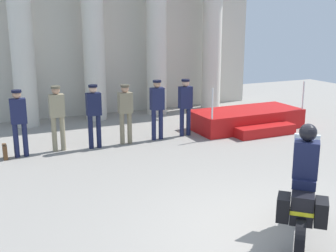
{
  "coord_description": "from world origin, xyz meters",
  "views": [
    {
      "loc": [
        -4.02,
        -5.04,
        3.37
      ],
      "look_at": [
        -0.42,
        2.76,
        1.22
      ],
      "focal_mm": 45.37,
      "sensor_mm": 36.0,
      "label": 1
    }
  ],
  "objects_px": {
    "reviewing_stand": "(247,120)",
    "officer_in_row_1": "(57,113)",
    "officer_in_row_3": "(125,109)",
    "briefcase_on_ground": "(5,152)",
    "officer_in_row_2": "(94,111)",
    "officer_in_row_0": "(19,118)",
    "officer_in_row_5": "(185,103)",
    "motorcycle_with_rider": "(303,194)",
    "officer_in_row_4": "(157,105)"
  },
  "relations": [
    {
      "from": "reviewing_stand",
      "to": "officer_in_row_1",
      "type": "distance_m",
      "value": 5.95
    },
    {
      "from": "officer_in_row_3",
      "to": "briefcase_on_ground",
      "type": "relative_size",
      "value": 4.62
    },
    {
      "from": "officer_in_row_1",
      "to": "officer_in_row_2",
      "type": "distance_m",
      "value": 0.95
    },
    {
      "from": "officer_in_row_2",
      "to": "briefcase_on_ground",
      "type": "bearing_deg",
      "value": 0.15
    },
    {
      "from": "reviewing_stand",
      "to": "officer_in_row_0",
      "type": "height_order",
      "value": "officer_in_row_0"
    },
    {
      "from": "officer_in_row_5",
      "to": "briefcase_on_ground",
      "type": "distance_m",
      "value": 5.15
    },
    {
      "from": "motorcycle_with_rider",
      "to": "officer_in_row_2",
      "type": "bearing_deg",
      "value": 57.29
    },
    {
      "from": "officer_in_row_2",
      "to": "officer_in_row_4",
      "type": "height_order",
      "value": "officer_in_row_4"
    },
    {
      "from": "reviewing_stand",
      "to": "officer_in_row_1",
      "type": "relative_size",
      "value": 2.02
    },
    {
      "from": "officer_in_row_1",
      "to": "briefcase_on_ground",
      "type": "bearing_deg",
      "value": 5.96
    },
    {
      "from": "officer_in_row_0",
      "to": "officer_in_row_5",
      "type": "bearing_deg",
      "value": -178.15
    },
    {
      "from": "reviewing_stand",
      "to": "officer_in_row_0",
      "type": "xyz_separation_m",
      "value": [
        -6.87,
        0.01,
        0.72
      ]
    },
    {
      "from": "officer_in_row_2",
      "to": "officer_in_row_1",
      "type": "bearing_deg",
      "value": -8.23
    },
    {
      "from": "officer_in_row_1",
      "to": "officer_in_row_0",
      "type": "bearing_deg",
      "value": 7.81
    },
    {
      "from": "reviewing_stand",
      "to": "officer_in_row_5",
      "type": "xyz_separation_m",
      "value": [
        -2.18,
        0.09,
        0.71
      ]
    },
    {
      "from": "officer_in_row_1",
      "to": "briefcase_on_ground",
      "type": "relative_size",
      "value": 4.8
    },
    {
      "from": "reviewing_stand",
      "to": "briefcase_on_ground",
      "type": "relative_size",
      "value": 9.71
    },
    {
      "from": "officer_in_row_2",
      "to": "officer_in_row_3",
      "type": "height_order",
      "value": "officer_in_row_2"
    },
    {
      "from": "officer_in_row_2",
      "to": "officer_in_row_3",
      "type": "relative_size",
      "value": 1.03
    },
    {
      "from": "officer_in_row_0",
      "to": "officer_in_row_2",
      "type": "bearing_deg",
      "value": 179.89
    },
    {
      "from": "officer_in_row_0",
      "to": "officer_in_row_1",
      "type": "bearing_deg",
      "value": -172.19
    },
    {
      "from": "officer_in_row_0",
      "to": "officer_in_row_3",
      "type": "xyz_separation_m",
      "value": [
        2.79,
        -0.01,
        -0.02
      ]
    },
    {
      "from": "officer_in_row_4",
      "to": "officer_in_row_5",
      "type": "distance_m",
      "value": 0.93
    },
    {
      "from": "officer_in_row_5",
      "to": "officer_in_row_4",
      "type": "bearing_deg",
      "value": 4.28
    },
    {
      "from": "reviewing_stand",
      "to": "motorcycle_with_rider",
      "type": "xyz_separation_m",
      "value": [
        -3.4,
        -6.25,
        0.51
      ]
    },
    {
      "from": "reviewing_stand",
      "to": "officer_in_row_2",
      "type": "bearing_deg",
      "value": -179.74
    },
    {
      "from": "briefcase_on_ground",
      "to": "officer_in_row_4",
      "type": "bearing_deg",
      "value": 0.43
    },
    {
      "from": "officer_in_row_4",
      "to": "briefcase_on_ground",
      "type": "xyz_separation_m",
      "value": [
        -4.16,
        -0.03,
        -0.84
      ]
    },
    {
      "from": "officer_in_row_0",
      "to": "officer_in_row_5",
      "type": "xyz_separation_m",
      "value": [
        4.69,
        0.08,
        -0.01
      ]
    },
    {
      "from": "officer_in_row_5",
      "to": "officer_in_row_2",
      "type": "bearing_deg",
      "value": 3.17
    },
    {
      "from": "briefcase_on_ground",
      "to": "officer_in_row_2",
      "type": "bearing_deg",
      "value": -0.67
    },
    {
      "from": "officer_in_row_2",
      "to": "motorcycle_with_rider",
      "type": "distance_m",
      "value": 6.43
    },
    {
      "from": "officer_in_row_4",
      "to": "officer_in_row_2",
      "type": "bearing_deg",
      "value": 2.62
    },
    {
      "from": "officer_in_row_3",
      "to": "officer_in_row_5",
      "type": "distance_m",
      "value": 1.9
    },
    {
      "from": "officer_in_row_0",
      "to": "motorcycle_with_rider",
      "type": "distance_m",
      "value": 7.16
    },
    {
      "from": "briefcase_on_ground",
      "to": "officer_in_row_1",
      "type": "bearing_deg",
      "value": 5.13
    },
    {
      "from": "reviewing_stand",
      "to": "officer_in_row_1",
      "type": "bearing_deg",
      "value": 178.77
    },
    {
      "from": "officer_in_row_3",
      "to": "officer_in_row_5",
      "type": "xyz_separation_m",
      "value": [
        1.9,
        0.09,
        0.01
      ]
    },
    {
      "from": "officer_in_row_2",
      "to": "officer_in_row_5",
      "type": "bearing_deg",
      "value": -176.83
    },
    {
      "from": "reviewing_stand",
      "to": "officer_in_row_3",
      "type": "height_order",
      "value": "officer_in_row_3"
    },
    {
      "from": "officer_in_row_5",
      "to": "officer_in_row_3",
      "type": "bearing_deg",
      "value": 3.63
    },
    {
      "from": "officer_in_row_5",
      "to": "motorcycle_with_rider",
      "type": "bearing_deg",
      "value": 79.92
    },
    {
      "from": "reviewing_stand",
      "to": "officer_in_row_2",
      "type": "relative_size",
      "value": 2.03
    },
    {
      "from": "officer_in_row_2",
      "to": "motorcycle_with_rider",
      "type": "xyz_separation_m",
      "value": [
        1.57,
        -6.23,
        -0.22
      ]
    },
    {
      "from": "officer_in_row_1",
      "to": "officer_in_row_4",
      "type": "xyz_separation_m",
      "value": [
        2.8,
        -0.09,
        -0.0
      ]
    },
    {
      "from": "officer_in_row_0",
      "to": "officer_in_row_4",
      "type": "relative_size",
      "value": 0.99
    },
    {
      "from": "officer_in_row_1",
      "to": "officer_in_row_5",
      "type": "height_order",
      "value": "officer_in_row_1"
    },
    {
      "from": "officer_in_row_3",
      "to": "motorcycle_with_rider",
      "type": "height_order",
      "value": "motorcycle_with_rider"
    },
    {
      "from": "officer_in_row_3",
      "to": "motorcycle_with_rider",
      "type": "bearing_deg",
      "value": 97.01
    },
    {
      "from": "officer_in_row_2",
      "to": "reviewing_stand",
      "type": "bearing_deg",
      "value": -178.92
    }
  ]
}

